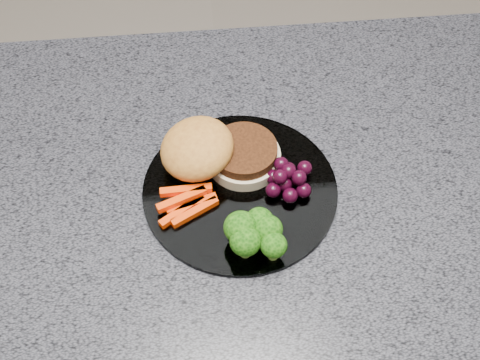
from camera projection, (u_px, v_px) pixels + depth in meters
name	position (u px, v px, depth m)	size (l,w,h in m)	color
island_cabinet	(253.00, 320.00, 1.29)	(1.20, 0.60, 0.86)	brown
countertop	(259.00, 184.00, 0.92)	(1.20, 0.60, 0.04)	#484851
plate	(240.00, 190.00, 0.89)	(0.26, 0.26, 0.01)	white
burger	(214.00, 153.00, 0.89)	(0.19, 0.12, 0.06)	beige
carrot_sticks	(187.00, 202.00, 0.87)	(0.08, 0.06, 0.02)	#FF3D04
broccoli	(254.00, 233.00, 0.81)	(0.08, 0.07, 0.05)	olive
grape_bunch	(289.00, 179.00, 0.88)	(0.07, 0.06, 0.04)	black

